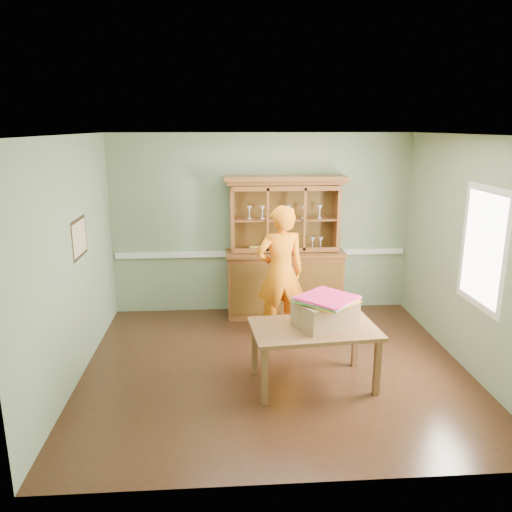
{
  "coord_description": "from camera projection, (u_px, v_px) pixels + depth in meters",
  "views": [
    {
      "loc": [
        -0.61,
        -5.39,
        2.79
      ],
      "look_at": [
        -0.2,
        0.4,
        1.27
      ],
      "focal_mm": 35.0,
      "sensor_mm": 36.0,
      "label": 1
    }
  ],
  "objects": [
    {
      "name": "framed_map",
      "position": [
        80.0,
        238.0,
        5.7
      ],
      "size": [
        0.03,
        0.6,
        0.46
      ],
      "color": "black",
      "rests_on": "wall_left"
    },
    {
      "name": "window_panel",
      "position": [
        482.0,
        248.0,
        5.43
      ],
      "size": [
        0.03,
        0.96,
        1.36
      ],
      "color": "silver",
      "rests_on": "wall_right"
    },
    {
      "name": "wall_front",
      "position": [
        306.0,
        327.0,
        3.68
      ],
      "size": [
        4.5,
        0.0,
        4.5
      ],
      "primitive_type": "plane",
      "rotation": [
        -1.57,
        0.0,
        0.0
      ],
      "color": "gray",
      "rests_on": "floor"
    },
    {
      "name": "kite_stack",
      "position": [
        326.0,
        299.0,
        5.37
      ],
      "size": [
        0.75,
        0.75,
        0.06
      ],
      "rotation": [
        0.0,
        0.0,
        0.78
      ],
      "color": "#CC1F8C",
      "rests_on": "cardboard_box"
    },
    {
      "name": "floor",
      "position": [
        275.0,
        367.0,
        5.95
      ],
      "size": [
        4.5,
        4.5,
        0.0
      ],
      "primitive_type": "plane",
      "color": "#3F2314",
      "rests_on": "ground"
    },
    {
      "name": "wall_left",
      "position": [
        72.0,
        262.0,
        5.46
      ],
      "size": [
        0.0,
        4.0,
        4.0
      ],
      "primitive_type": "plane",
      "rotation": [
        1.57,
        0.0,
        1.57
      ],
      "color": "gray",
      "rests_on": "floor"
    },
    {
      "name": "wall_back",
      "position": [
        262.0,
        224.0,
        7.54
      ],
      "size": [
        4.5,
        0.0,
        4.5
      ],
      "primitive_type": "plane",
      "rotation": [
        1.57,
        0.0,
        0.0
      ],
      "color": "gray",
      "rests_on": "floor"
    },
    {
      "name": "china_hutch",
      "position": [
        284.0,
        267.0,
        7.49
      ],
      "size": [
        1.78,
        0.59,
        2.09
      ],
      "color": "brown",
      "rests_on": "floor"
    },
    {
      "name": "cardboard_box",
      "position": [
        325.0,
        313.0,
        5.43
      ],
      "size": [
        0.73,
        0.66,
        0.28
      ],
      "primitive_type": "cube",
      "rotation": [
        0.0,
        0.0,
        0.39
      ],
      "color": "#AA7A57",
      "rests_on": "dining_table"
    },
    {
      "name": "dining_table",
      "position": [
        314.0,
        334.0,
        5.43
      ],
      "size": [
        1.42,
        0.93,
        0.68
      ],
      "rotation": [
        0.0,
        0.0,
        0.09
      ],
      "color": "brown",
      "rests_on": "floor"
    },
    {
      "name": "person",
      "position": [
        280.0,
        273.0,
        6.62
      ],
      "size": [
        0.72,
        0.54,
        1.81
      ],
      "primitive_type": "imported",
      "rotation": [
        0.0,
        0.0,
        3.31
      ],
      "color": "orange",
      "rests_on": "floor"
    },
    {
      "name": "ceiling",
      "position": [
        277.0,
        135.0,
        5.27
      ],
      "size": [
        4.5,
        4.5,
        0.0
      ],
      "primitive_type": "plane",
      "rotation": [
        3.14,
        0.0,
        0.0
      ],
      "color": "white",
      "rests_on": "wall_back"
    },
    {
      "name": "wall_right",
      "position": [
        469.0,
        255.0,
        5.76
      ],
      "size": [
        0.0,
        4.0,
        4.0
      ],
      "primitive_type": "plane",
      "rotation": [
        1.57,
        0.0,
        -1.57
      ],
      "color": "gray",
      "rests_on": "floor"
    },
    {
      "name": "chair_rail",
      "position": [
        262.0,
        253.0,
        7.63
      ],
      "size": [
        4.41,
        0.05,
        0.08
      ],
      "primitive_type": "cube",
      "color": "silver",
      "rests_on": "wall_back"
    }
  ]
}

